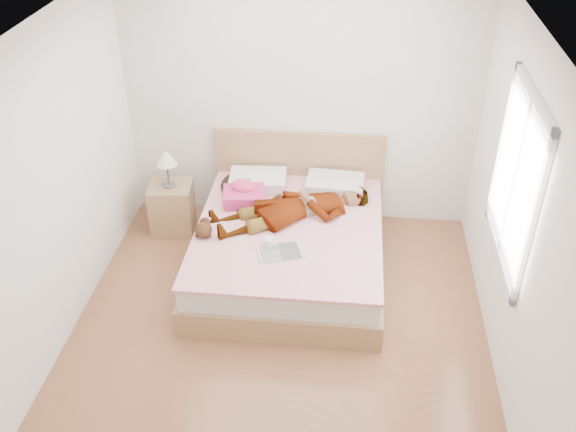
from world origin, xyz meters
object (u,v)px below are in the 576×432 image
object	(u,v)px
towel	(244,194)
nightstand	(172,204)
magazine	(280,253)
coffee_mug	(268,243)
plush_toy	(204,228)
woman	(294,204)
bed	(290,242)
phone	(249,174)

from	to	relation	value
towel	nightstand	xyz separation A→B (m)	(-0.81, 0.18, -0.28)
magazine	coffee_mug	bearing A→B (deg)	144.98
plush_toy	magazine	bearing A→B (deg)	-16.09
woman	plush_toy	size ratio (longest dim) A/B	6.56
magazine	nightstand	world-z (taller)	nightstand
woman	magazine	bearing A→B (deg)	-32.44
coffee_mug	plush_toy	size ratio (longest dim) A/B	0.54
woman	towel	bearing A→B (deg)	-135.49
woman	coffee_mug	distance (m)	0.60
woman	magazine	distance (m)	0.66
bed	towel	xyz separation A→B (m)	(-0.49, 0.32, 0.32)
phone	plush_toy	xyz separation A→B (m)	(-0.29, -0.84, -0.12)
phone	plush_toy	size ratio (longest dim) A/B	0.40
magazine	towel	bearing A→B (deg)	119.12
phone	nightstand	xyz separation A→B (m)	(-0.83, -0.05, -0.38)
woman	bed	xyz separation A→B (m)	(-0.02, -0.14, -0.35)
woman	nightstand	world-z (taller)	nightstand
towel	coffee_mug	size ratio (longest dim) A/B	3.42
coffee_mug	plush_toy	xyz separation A→B (m)	(-0.62, 0.13, 0.02)
bed	magazine	xyz separation A→B (m)	(-0.04, -0.51, 0.24)
woman	plush_toy	distance (m)	0.91
bed	nightstand	distance (m)	1.40
plush_toy	nightstand	distance (m)	0.99
bed	towel	distance (m)	0.67
plush_toy	nightstand	bearing A→B (deg)	124.16
woman	nightstand	xyz separation A→B (m)	(-1.33, 0.35, -0.31)
towel	nightstand	size ratio (longest dim) A/B	0.48
towel	coffee_mug	distance (m)	0.82
towel	phone	bearing A→B (deg)	85.25
woman	magazine	world-z (taller)	woman
woman	bed	bearing A→B (deg)	-36.84
woman	towel	distance (m)	0.55
towel	nightstand	world-z (taller)	nightstand
woman	nightstand	bearing A→B (deg)	-131.93
phone	nightstand	world-z (taller)	nightstand
phone	nightstand	distance (m)	0.92
woman	plush_toy	world-z (taller)	woman
bed	nightstand	size ratio (longest dim) A/B	2.21
bed	magazine	distance (m)	0.56
nightstand	coffee_mug	bearing A→B (deg)	-38.60
nightstand	phone	bearing A→B (deg)	3.17
magazine	phone	bearing A→B (deg)	112.71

